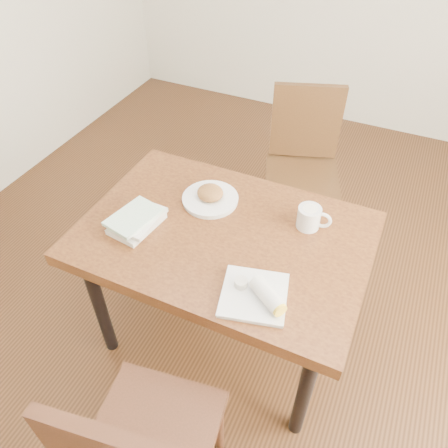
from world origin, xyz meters
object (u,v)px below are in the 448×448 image
at_px(coffee_mug, 310,217).
at_px(plate_burrito, 258,295).
at_px(chair_far, 303,158).
at_px(book_stack, 137,220).
at_px(table, 224,247).
at_px(plate_scone, 210,197).

height_order(coffee_mug, plate_burrito, coffee_mug).
bearing_deg(chair_far, coffee_mug, -72.89).
height_order(coffee_mug, book_stack, coffee_mug).
bearing_deg(plate_burrito, table, 134.31).
bearing_deg(book_stack, coffee_mug, 24.39).
distance_m(plate_scone, book_stack, 0.34).
distance_m(chair_far, book_stack, 1.17).
xyz_separation_m(coffee_mug, plate_burrito, (-0.05, -0.45, -0.03)).
relative_size(plate_burrito, book_stack, 1.15).
xyz_separation_m(plate_scone, book_stack, (-0.21, -0.27, 0.00)).
bearing_deg(table, plate_scone, 131.49).
bearing_deg(coffee_mug, table, -148.97).
bearing_deg(chair_far, book_stack, -111.75).
xyz_separation_m(plate_scone, plate_burrito, (0.40, -0.42, -0.00)).
height_order(plate_scone, book_stack, plate_scone).
relative_size(chair_far, plate_burrito, 3.37).
bearing_deg(plate_scone, chair_far, 74.80).
relative_size(table, coffee_mug, 8.24).
bearing_deg(book_stack, plate_burrito, -13.62).
relative_size(plate_scone, coffee_mug, 1.75).
bearing_deg(coffee_mug, plate_scone, -176.73).
height_order(chair_far, plate_burrito, chair_far).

